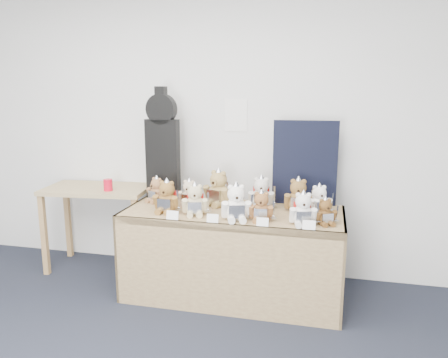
% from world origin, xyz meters
% --- Properties ---
extents(room_shell, '(6.00, 6.00, 6.00)m').
position_xyz_m(room_shell, '(0.48, 2.49, 1.50)').
color(room_shell, silver).
rests_on(room_shell, floor).
extents(display_table, '(1.81, 0.76, 0.75)m').
position_xyz_m(display_table, '(0.58, 1.85, 0.59)').
color(display_table, brown).
rests_on(display_table, floor).
extents(side_table, '(1.03, 0.64, 0.82)m').
position_xyz_m(side_table, '(-0.82, 2.20, 0.69)').
color(side_table, '#A28257').
rests_on(side_table, floor).
extents(guitar_case, '(0.31, 0.11, 1.01)m').
position_xyz_m(guitar_case, '(-0.14, 2.20, 1.25)').
color(guitar_case, black).
rests_on(guitar_case, display_table).
extents(navy_board, '(0.55, 0.04, 0.73)m').
position_xyz_m(navy_board, '(1.14, 2.26, 1.12)').
color(navy_board, black).
rests_on(navy_board, display_table).
extents(red_cup, '(0.08, 0.08, 0.11)m').
position_xyz_m(red_cup, '(-0.64, 2.09, 0.87)').
color(red_cup, red).
rests_on(red_cup, side_table).
extents(teddy_front_far_left, '(0.24, 0.20, 0.30)m').
position_xyz_m(teddy_front_far_left, '(0.06, 1.76, 0.87)').
color(teddy_front_far_left, brown).
rests_on(teddy_front_far_left, display_table).
extents(teddy_front_left, '(0.24, 0.22, 0.29)m').
position_xyz_m(teddy_front_left, '(0.31, 1.74, 0.87)').
color(teddy_front_left, '#C7B68C').
rests_on(teddy_front_left, display_table).
extents(teddy_front_centre, '(0.27, 0.24, 0.32)m').
position_xyz_m(teddy_front_centre, '(0.66, 1.68, 0.88)').
color(teddy_front_centre, white).
rests_on(teddy_front_centre, display_table).
extents(teddy_front_right, '(0.21, 0.17, 0.26)m').
position_xyz_m(teddy_front_right, '(0.85, 1.70, 0.86)').
color(teddy_front_right, brown).
rests_on(teddy_front_right, display_table).
extents(teddy_front_far_right, '(0.23, 0.20, 0.28)m').
position_xyz_m(teddy_front_far_right, '(1.17, 1.68, 0.87)').
color(teddy_front_far_right, white).
rests_on(teddy_front_far_right, display_table).
extents(teddy_front_end, '(0.19, 0.18, 0.23)m').
position_xyz_m(teddy_front_end, '(1.33, 1.72, 0.85)').
color(teddy_front_end, brown).
rests_on(teddy_front_end, display_table).
extents(teddy_back_left, '(0.21, 0.17, 0.25)m').
position_xyz_m(teddy_back_left, '(0.17, 2.01, 0.86)').
color(teddy_back_left, beige).
rests_on(teddy_back_left, display_table).
extents(teddy_back_centre_left, '(0.28, 0.27, 0.35)m').
position_xyz_m(teddy_back_centre_left, '(0.42, 2.07, 0.89)').
color(teddy_back_centre_left, '#9C814E').
rests_on(teddy_back_centre_left, display_table).
extents(teddy_back_centre_right, '(0.25, 0.22, 0.30)m').
position_xyz_m(teddy_back_centre_right, '(0.79, 2.07, 0.87)').
color(teddy_back_centre_right, silver).
rests_on(teddy_back_centre_right, display_table).
extents(teddy_back_right, '(0.26, 0.21, 0.31)m').
position_xyz_m(teddy_back_right, '(1.10, 2.03, 0.88)').
color(teddy_back_right, brown).
rests_on(teddy_back_right, display_table).
extents(teddy_back_end, '(0.22, 0.21, 0.27)m').
position_xyz_m(teddy_back_end, '(1.28, 2.00, 0.86)').
color(teddy_back_end, white).
rests_on(teddy_back_end, display_table).
extents(teddy_back_far_left, '(0.20, 0.20, 0.25)m').
position_xyz_m(teddy_back_far_left, '(-0.14, 2.05, 0.86)').
color(teddy_back_far_left, '#956A45').
rests_on(teddy_back_far_left, display_table).
extents(entry_card_a, '(0.10, 0.02, 0.07)m').
position_xyz_m(entry_card_a, '(0.18, 1.57, 0.79)').
color(entry_card_a, white).
rests_on(entry_card_a, display_table).
extents(entry_card_b, '(0.09, 0.02, 0.06)m').
position_xyz_m(entry_card_b, '(0.50, 1.56, 0.79)').
color(entry_card_b, white).
rests_on(entry_card_b, display_table).
extents(entry_card_c, '(0.09, 0.02, 0.06)m').
position_xyz_m(entry_card_c, '(0.88, 1.56, 0.79)').
color(entry_card_c, white).
rests_on(entry_card_c, display_table).
extents(entry_card_d, '(0.09, 0.02, 0.07)m').
position_xyz_m(entry_card_d, '(1.22, 1.56, 0.79)').
color(entry_card_d, white).
rests_on(entry_card_d, display_table).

